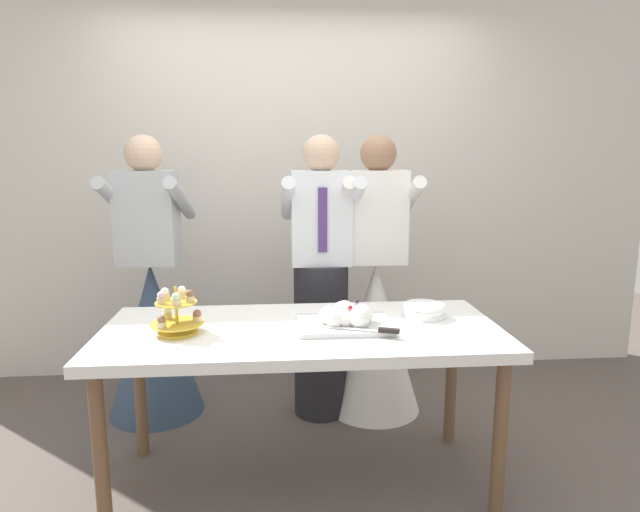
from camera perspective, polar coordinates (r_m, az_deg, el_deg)
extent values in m
plane|color=#564C47|center=(2.81, -1.84, -22.69)|extent=(8.00, 8.00, 0.00)
cube|color=beige|center=(3.83, -3.10, 9.14)|extent=(5.20, 0.10, 2.90)
cube|color=white|center=(2.48, -1.94, -8.06)|extent=(1.80, 0.80, 0.05)
cylinder|color=brown|center=(2.45, -22.14, -19.02)|extent=(0.06, 0.06, 0.72)
cylinder|color=brown|center=(2.53, 18.43, -17.87)|extent=(0.06, 0.06, 0.72)
cylinder|color=brown|center=(3.01, -18.46, -13.14)|extent=(0.06, 0.06, 0.72)
cylinder|color=brown|center=(3.06, 13.67, -12.41)|extent=(0.06, 0.06, 0.72)
cylinder|color=gold|center=(2.47, -14.80, -7.76)|extent=(0.17, 0.17, 0.01)
cylinder|color=gold|center=(2.44, -14.91, -5.55)|extent=(0.01, 0.01, 0.21)
cylinder|color=gold|center=(2.46, -14.84, -6.90)|extent=(0.23, 0.23, 0.01)
cylinder|color=#D1B784|center=(2.45, -12.82, -6.48)|extent=(0.04, 0.04, 0.03)
sphere|color=brown|center=(2.44, -12.84, -5.94)|extent=(0.04, 0.04, 0.04)
cylinder|color=#D1B784|center=(2.53, -15.81, -6.06)|extent=(0.04, 0.04, 0.03)
sphere|color=beige|center=(2.52, -15.83, -5.54)|extent=(0.04, 0.04, 0.04)
cylinder|color=#D1B784|center=(2.40, -16.37, -7.00)|extent=(0.04, 0.04, 0.03)
sphere|color=brown|center=(2.39, -16.40, -6.45)|extent=(0.04, 0.04, 0.04)
cylinder|color=gold|center=(2.43, -14.95, -4.76)|extent=(0.18, 0.18, 0.01)
cylinder|color=#D1B784|center=(2.41, -13.56, -4.42)|extent=(0.04, 0.04, 0.03)
sphere|color=brown|center=(2.40, -13.58, -3.87)|extent=(0.04, 0.04, 0.04)
cylinder|color=#D1B784|center=(2.48, -14.34, -4.02)|extent=(0.04, 0.04, 0.03)
sphere|color=white|center=(2.48, -14.36, -3.49)|extent=(0.04, 0.04, 0.04)
cylinder|color=#D1B784|center=(2.47, -16.02, -4.17)|extent=(0.04, 0.04, 0.03)
sphere|color=white|center=(2.46, -16.04, -3.64)|extent=(0.04, 0.04, 0.04)
cylinder|color=#D1B784|center=(2.41, -16.36, -4.56)|extent=(0.04, 0.04, 0.03)
sphere|color=#EAB7C6|center=(2.40, -16.39, -4.01)|extent=(0.04, 0.04, 0.04)
cylinder|color=#D1B784|center=(2.37, -14.94, -4.75)|extent=(0.04, 0.04, 0.03)
sphere|color=beige|center=(2.36, -14.96, -4.19)|extent=(0.04, 0.04, 0.04)
cube|color=silver|center=(2.47, 2.56, -7.26)|extent=(0.42, 0.31, 0.02)
sphere|color=white|center=(2.47, 4.48, -6.20)|extent=(0.09, 0.09, 0.09)
sphere|color=white|center=(2.51, 3.53, -6.09)|extent=(0.07, 0.07, 0.07)
sphere|color=white|center=(2.54, 2.33, -5.83)|extent=(0.08, 0.08, 0.08)
sphere|color=white|center=(2.51, 1.02, -6.04)|extent=(0.08, 0.08, 0.08)
sphere|color=white|center=(2.45, 0.83, -6.37)|extent=(0.09, 0.09, 0.09)
sphere|color=white|center=(2.41, 1.53, -6.73)|extent=(0.08, 0.08, 0.08)
sphere|color=white|center=(2.41, 2.71, -6.77)|extent=(0.07, 0.07, 0.07)
sphere|color=white|center=(2.41, 4.15, -6.58)|extent=(0.10, 0.10, 0.10)
sphere|color=white|center=(2.45, 2.57, -5.99)|extent=(0.11, 0.11, 0.11)
sphere|color=#B21923|center=(2.40, 3.22, -5.42)|extent=(0.02, 0.02, 0.02)
sphere|color=#2D1938|center=(2.46, 1.88, -5.21)|extent=(0.02, 0.02, 0.02)
sphere|color=#2D1938|center=(2.48, 3.92, -4.83)|extent=(0.02, 0.02, 0.02)
sphere|color=#DB474C|center=(2.47, 1.86, -5.10)|extent=(0.02, 0.02, 0.02)
sphere|color=#B21923|center=(2.48, 2.73, -4.86)|extent=(0.02, 0.02, 0.02)
cube|color=silver|center=(2.36, 3.64, -7.71)|extent=(0.22, 0.09, 0.00)
cube|color=black|center=(2.34, 7.29, -7.81)|extent=(0.09, 0.05, 0.02)
cylinder|color=white|center=(2.67, 10.96, -6.20)|extent=(0.19, 0.19, 0.01)
cylinder|color=white|center=(2.67, 10.90, -5.98)|extent=(0.19, 0.19, 0.01)
cylinder|color=white|center=(2.67, 10.85, -5.74)|extent=(0.19, 0.19, 0.01)
cylinder|color=white|center=(2.67, 10.94, -5.52)|extent=(0.19, 0.19, 0.01)
cylinder|color=white|center=(2.67, 10.93, -5.27)|extent=(0.19, 0.19, 0.01)
cylinder|color=white|center=(2.66, 10.91, -5.09)|extent=(0.19, 0.19, 0.01)
cylinder|color=#232328|center=(3.27, 0.10, -8.78)|extent=(0.32, 0.32, 0.92)
cube|color=white|center=(3.11, 0.10, 4.03)|extent=(0.34, 0.20, 0.54)
sphere|color=#D8B293|center=(3.09, 0.11, 10.77)|extent=(0.21, 0.21, 0.21)
cylinder|color=white|center=(3.09, -3.42, 5.98)|extent=(0.08, 0.49, 0.28)
cylinder|color=white|center=(3.12, 3.62, 6.03)|extent=(0.08, 0.49, 0.28)
cube|color=#4C3372|center=(3.00, 0.28, 3.80)|extent=(0.05, 0.01, 0.36)
cone|color=white|center=(3.33, 5.79, -8.46)|extent=(0.56, 0.56, 0.92)
cube|color=white|center=(3.17, 6.03, 4.11)|extent=(0.35, 0.21, 0.54)
sphere|color=#997054|center=(3.15, 6.16, 10.70)|extent=(0.21, 0.21, 0.21)
cylinder|color=white|center=(3.14, 2.69, 6.07)|extent=(0.09, 0.49, 0.28)
cylinder|color=white|center=(3.20, 9.51, 6.02)|extent=(0.09, 0.49, 0.28)
cone|color=#334760|center=(3.42, -17.09, -8.37)|extent=(0.56, 0.56, 0.92)
cube|color=#B2B7BC|center=(3.27, -17.78, 3.85)|extent=(0.35, 0.22, 0.54)
sphere|color=#D8B293|center=(3.25, -18.14, 10.24)|extent=(0.21, 0.21, 0.21)
cylinder|color=#B2B7BC|center=(3.31, -20.90, 5.63)|extent=(0.11, 0.49, 0.28)
cylinder|color=#B2B7BC|center=(3.20, -14.48, 5.84)|extent=(0.11, 0.49, 0.28)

